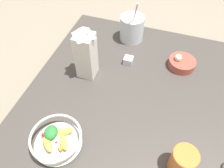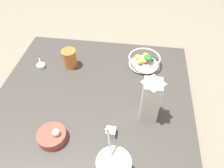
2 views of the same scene
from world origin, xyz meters
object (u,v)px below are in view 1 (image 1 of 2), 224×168
at_px(fruit_bowl, 57,139).
at_px(spice_jar, 128,60).
at_px(milk_carton, 86,52).
at_px(drinking_cup, 183,161).
at_px(garlic_bowl, 182,63).
at_px(yogurt_tub, 132,27).

relative_size(fruit_bowl, spice_jar, 4.38).
height_order(milk_carton, drinking_cup, milk_carton).
xyz_separation_m(drinking_cup, garlic_bowl, (0.52, 0.06, -0.04)).
bearing_deg(garlic_bowl, spice_jar, 103.18).
xyz_separation_m(milk_carton, drinking_cup, (-0.32, -0.49, -0.08)).
height_order(yogurt_tub, garlic_bowl, yogurt_tub).
height_order(spice_jar, garlic_bowl, garlic_bowl).
height_order(yogurt_tub, spice_jar, yogurt_tub).
xyz_separation_m(fruit_bowl, spice_jar, (0.51, -0.13, -0.03)).
relative_size(spice_jar, garlic_bowl, 0.34).
bearing_deg(spice_jar, fruit_bowl, 165.44).
xyz_separation_m(yogurt_tub, drinking_cup, (-0.65, -0.36, -0.02)).
xyz_separation_m(milk_carton, spice_jar, (0.13, -0.17, -0.12)).
relative_size(yogurt_tub, drinking_cup, 2.35).
bearing_deg(garlic_bowl, yogurt_tub, 65.66).
xyz_separation_m(milk_carton, yogurt_tub, (0.33, -0.13, -0.06)).
relative_size(milk_carton, garlic_bowl, 2.09).
bearing_deg(spice_jar, milk_carton, 128.54).
bearing_deg(garlic_bowl, milk_carton, 114.46).
bearing_deg(milk_carton, spice_jar, -51.46).
height_order(milk_carton, garlic_bowl, milk_carton).
xyz_separation_m(fruit_bowl, yogurt_tub, (0.71, -0.09, 0.04)).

